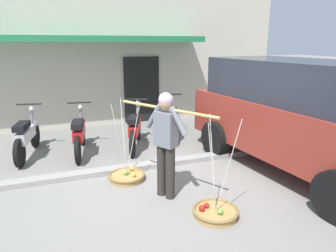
{
  "coord_description": "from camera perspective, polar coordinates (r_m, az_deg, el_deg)",
  "views": [
    {
      "loc": [
        -1.61,
        -4.69,
        2.41
      ],
      "look_at": [
        0.35,
        0.6,
        0.85
      ],
      "focal_mm": 32.39,
      "sensor_mm": 36.0,
      "label": 1
    }
  ],
  "objects": [
    {
      "name": "wooden_crate",
      "position": [
        7.85,
        8.78,
        -1.38
      ],
      "size": [
        0.44,
        0.36,
        0.32
      ],
      "primitive_type": "cube",
      "color": "olive",
      "rests_on": "ground"
    },
    {
      "name": "fruit_basket_left_side",
      "position": [
        4.56,
        8.89,
        -15.62
      ],
      "size": [
        0.66,
        0.66,
        1.45
      ],
      "color": "#B2894C",
      "rests_on": "ground"
    },
    {
      "name": "motorcycle_second_in_row",
      "position": [
        6.98,
        -16.3,
        -1.48
      ],
      "size": [
        0.54,
        1.81,
        1.09
      ],
      "color": "black",
      "rests_on": "ground"
    },
    {
      "name": "ground_plane",
      "position": [
        5.52,
        -1.31,
        -10.47
      ],
      "size": [
        90.0,
        90.0,
        0.0
      ],
      "primitive_type": "plane",
      "color": "gray"
    },
    {
      "name": "motorcycle_end_of_row",
      "position": [
        7.83,
        0.83,
        0.98
      ],
      "size": [
        0.73,
        1.75,
        1.09
      ],
      "color": "black",
      "rests_on": "ground"
    },
    {
      "name": "fruit_vendor",
      "position": [
        4.68,
        -0.41,
        -2.37
      ],
      "size": [
        0.96,
        1.64,
        1.7
      ],
      "color": "#2D2823",
      "rests_on": "ground"
    },
    {
      "name": "sidewalk_curb",
      "position": [
        6.1,
        -3.48,
        -7.33
      ],
      "size": [
        20.0,
        0.24,
        0.1
      ],
      "primitive_type": "cube",
      "color": "gray",
      "rests_on": "ground"
    },
    {
      "name": "parked_truck",
      "position": [
        6.17,
        24.2,
        2.11
      ],
      "size": [
        2.54,
        4.97,
        2.1
      ],
      "color": "maroon",
      "rests_on": "ground"
    },
    {
      "name": "motorcycle_nearest_shop",
      "position": [
        7.2,
        -25.07,
        -1.81
      ],
      "size": [
        0.56,
        1.8,
        1.09
      ],
      "color": "black",
      "rests_on": "ground"
    },
    {
      "name": "motorcycle_third_in_row",
      "position": [
        7.13,
        -6.2,
        -0.58
      ],
      "size": [
        0.77,
        1.73,
        1.09
      ],
      "color": "black",
      "rests_on": "ground"
    },
    {
      "name": "storefront_building",
      "position": [
        11.52,
        -18.23,
        13.17
      ],
      "size": [
        13.0,
        6.0,
        4.2
      ],
      "color": "beige",
      "rests_on": "ground"
    },
    {
      "name": "fruit_basket_right_side",
      "position": [
        5.62,
        -7.75,
        -9.29
      ],
      "size": [
        0.66,
        0.66,
        1.45
      ],
      "color": "#B2894C",
      "rests_on": "ground"
    }
  ]
}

